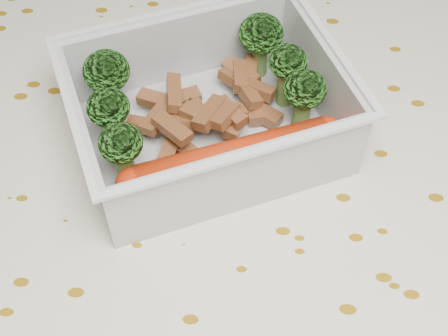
{
  "coord_description": "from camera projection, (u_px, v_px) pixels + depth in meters",
  "views": [
    {
      "loc": [
        0.02,
        -0.23,
        1.08
      ],
      "look_at": [
        0.01,
        -0.01,
        0.78
      ],
      "focal_mm": 50.0,
      "sensor_mm": 36.0,
      "label": 1
    }
  ],
  "objects": [
    {
      "name": "dining_table",
      "position": [
        217.0,
        252.0,
        0.47
      ],
      "size": [
        1.4,
        0.9,
        0.75
      ],
      "color": "brown",
      "rests_on": "ground"
    },
    {
      "name": "tablecloth",
      "position": [
        216.0,
        216.0,
        0.43
      ],
      "size": [
        1.46,
        0.96,
        0.19
      ],
      "color": "beige",
      "rests_on": "dining_table"
    },
    {
      "name": "lunch_container",
      "position": [
        208.0,
        118.0,
        0.4
      ],
      "size": [
        0.21,
        0.19,
        0.06
      ],
      "color": "silver",
      "rests_on": "tablecloth"
    },
    {
      "name": "broccoli_florets",
      "position": [
        199.0,
        83.0,
        0.4
      ],
      "size": [
        0.16,
        0.13,
        0.05
      ],
      "color": "#608C3F",
      "rests_on": "lunch_container"
    },
    {
      "name": "meat_pile",
      "position": [
        213.0,
        107.0,
        0.41
      ],
      "size": [
        0.1,
        0.09,
        0.03
      ],
      "color": "brown",
      "rests_on": "lunch_container"
    },
    {
      "name": "sausage",
      "position": [
        233.0,
        160.0,
        0.39
      ],
      "size": [
        0.14,
        0.07,
        0.02
      ],
      "color": "#B32A0C",
      "rests_on": "lunch_container"
    }
  ]
}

